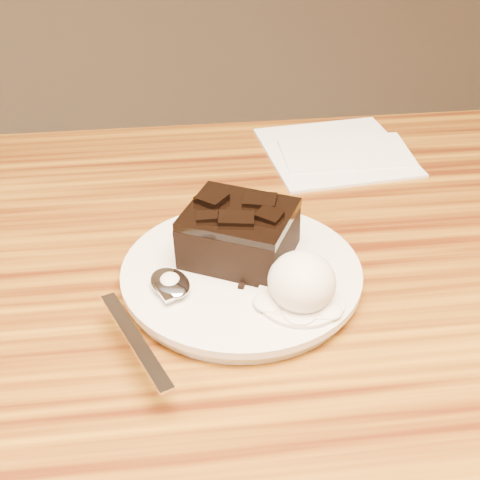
{
  "coord_description": "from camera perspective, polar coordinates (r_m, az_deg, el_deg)",
  "views": [
    {
      "loc": [
        0.05,
        -0.39,
        1.11
      ],
      "look_at": [
        0.11,
        0.07,
        0.79
      ],
      "focal_mm": 48.84,
      "sensor_mm": 36.0,
      "label": 1
    }
  ],
  "objects": [
    {
      "name": "crumb_d",
      "position": [
        0.54,
        0.11,
        -4.04
      ],
      "size": [
        0.01,
        0.01,
        0.0
      ],
      "primitive_type": "cube",
      "rotation": [
        0.0,
        0.0,
        1.23
      ],
      "color": "black",
      "rests_on": "plate"
    },
    {
      "name": "melt_puddle",
      "position": [
        0.53,
        5.32,
        -5.11
      ],
      "size": [
        0.07,
        0.07,
        0.0
      ],
      "primitive_type": "cylinder",
      "color": "white",
      "rests_on": "plate"
    },
    {
      "name": "crumb_a",
      "position": [
        0.58,
        0.72,
        -1.05
      ],
      "size": [
        0.01,
        0.01,
        0.0
      ],
      "primitive_type": "cube",
      "rotation": [
        0.0,
        0.0,
        0.63
      ],
      "color": "black",
      "rests_on": "plate"
    },
    {
      "name": "napkin",
      "position": [
        0.8,
        8.35,
        7.74
      ],
      "size": [
        0.18,
        0.18,
        0.01
      ],
      "primitive_type": "cube",
      "rotation": [
        0.0,
        0.0,
        0.11
      ],
      "color": "white",
      "rests_on": "dining_table"
    },
    {
      "name": "brownie",
      "position": [
        0.57,
        -0.07,
        0.31
      ],
      "size": [
        0.11,
        0.11,
        0.04
      ],
      "primitive_type": "cube",
      "rotation": [
        0.0,
        0.0,
        -0.47
      ],
      "color": "black",
      "rests_on": "plate"
    },
    {
      "name": "crumb_b",
      "position": [
        0.57,
        -0.65,
        -2.36
      ],
      "size": [
        0.01,
        0.01,
        0.0
      ],
      "primitive_type": "cube",
      "rotation": [
        0.0,
        0.0,
        0.62
      ],
      "color": "black",
      "rests_on": "plate"
    },
    {
      "name": "spoon",
      "position": [
        0.54,
        -6.12,
        -3.89
      ],
      "size": [
        0.1,
        0.17,
        0.01
      ],
      "primitive_type": null,
      "rotation": [
        0.0,
        0.0,
        0.4
      ],
      "color": "silver",
      "rests_on": "plate"
    },
    {
      "name": "plate",
      "position": [
        0.57,
        0.12,
        -3.16
      ],
      "size": [
        0.21,
        0.21,
        0.02
      ],
      "primitive_type": "cylinder",
      "color": "silver",
      "rests_on": "dining_table"
    },
    {
      "name": "ice_cream_scoop",
      "position": [
        0.52,
        5.42,
        -3.64
      ],
      "size": [
        0.05,
        0.06,
        0.05
      ],
      "primitive_type": "ellipsoid",
      "color": "silver",
      "rests_on": "plate"
    },
    {
      "name": "crumb_c",
      "position": [
        0.53,
        3.84,
        -5.44
      ],
      "size": [
        0.01,
        0.0,
        0.0
      ],
      "primitive_type": "cube",
      "rotation": [
        0.0,
        0.0,
        0.11
      ],
      "color": "black",
      "rests_on": "plate"
    }
  ]
}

